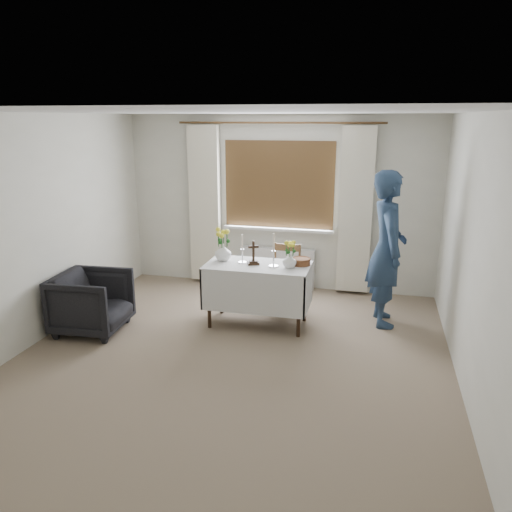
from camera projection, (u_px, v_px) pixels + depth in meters
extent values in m
plane|color=#7C6F56|center=(231.00, 360.00, 5.21)|extent=(5.00, 5.00, 0.00)
cube|color=white|center=(258.00, 295.00, 6.03)|extent=(1.24, 0.64, 0.76)
imported|color=black|center=(92.00, 302.00, 5.85)|extent=(0.83, 0.81, 0.72)
imported|color=navy|center=(387.00, 249.00, 5.94)|extent=(0.57, 0.76, 1.88)
cube|color=silver|center=(277.00, 268.00, 7.40)|extent=(1.10, 0.10, 0.60)
imported|color=white|center=(223.00, 252.00, 6.07)|extent=(0.26, 0.26, 0.21)
imported|color=white|center=(289.00, 261.00, 5.79)|extent=(0.21, 0.21, 0.17)
cylinder|color=brown|center=(301.00, 261.00, 5.91)|extent=(0.27, 0.27, 0.08)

